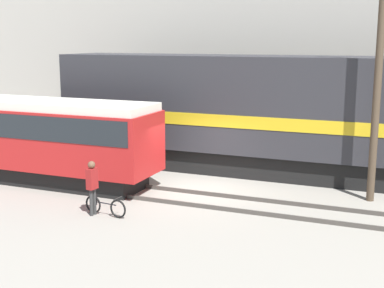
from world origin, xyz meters
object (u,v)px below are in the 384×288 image
freight_locomotive (274,113)px  utility_pole_center (379,62)px  person (92,182)px  bicycle (105,206)px  streetcar (40,136)px

freight_locomotive → utility_pole_center: size_ratio=1.92×
person → utility_pole_center: (8.12, 5.07, 3.73)m
bicycle → freight_locomotive: bearing=63.6°
freight_locomotive → person: freight_locomotive is taller
person → freight_locomotive: bearing=61.5°
person → utility_pole_center: utility_pole_center is taller
streetcar → person: (4.13, -2.73, -0.77)m
freight_locomotive → person: bearing=-118.5°
utility_pole_center → person: bearing=-148.0°
utility_pole_center → freight_locomotive: bearing=150.3°
person → utility_pole_center: 10.27m
bicycle → person: bearing=-165.1°
streetcar → bicycle: (4.52, -2.62, -1.56)m
person → utility_pole_center: bearing=32.0°
freight_locomotive → streetcar: 9.42m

